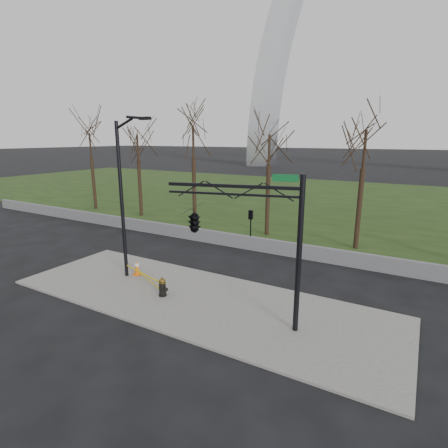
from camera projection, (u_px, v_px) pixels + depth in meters
The scene contains 11 objects.
ground at pixel (195, 300), 16.06m from camera, with size 500.00×500.00×0.00m, color black.
sidewalk at pixel (195, 299), 16.05m from camera, with size 18.00×6.00×0.10m, color slate.
grass_strip at pixel (339, 201), 41.33m from camera, with size 120.00×40.00×0.06m, color #1D3212.
guardrail at pixel (265, 245), 22.69m from camera, with size 60.00×0.30×0.90m, color #59595B.
gateway_arch at pixel (400, 10), 71.50m from camera, with size 66.00×6.00×65.00m, color silver, non-canonical shape.
tree_row at pixel (313, 180), 24.29m from camera, with size 49.49×4.00×8.67m.
fire_hydrant at pixel (163, 287), 16.14m from camera, with size 0.57×0.37×0.91m.
traffic_cone at pixel (137, 268), 18.67m from camera, with size 0.51×0.51×0.79m.
street_light at pixel (124, 190), 17.42m from camera, with size 2.39×0.41×8.21m.
traffic_signal_mast at pixel (213, 221), 13.27m from camera, with size 4.97×2.54×6.00m.
caution_tape at pixel (146, 277), 17.38m from camera, with size 3.24×1.35×0.46m.
Camera 1 is at (8.50, -12.15, 7.20)m, focal length 28.17 mm.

